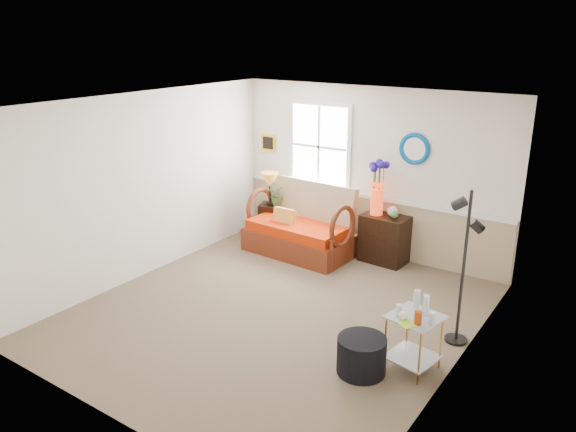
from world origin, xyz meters
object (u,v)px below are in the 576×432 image
Objects in this scene: side_table at (413,342)px; lamp_stand at (271,221)px; ottoman at (362,355)px; floor_lamp at (463,269)px; cabinet at (384,239)px; loveseat at (300,220)px.

lamp_stand is at bearing 146.76° from side_table.
ottoman is at bearing -138.28° from side_table.
ottoman is at bearing -119.37° from floor_lamp.
lamp_stand is 4.19m from side_table.
ottoman is (1.08, -2.82, -0.17)m from cabinet.
loveseat is 0.85m from lamp_stand.
cabinet reaches higher than lamp_stand.
lamp_stand is 1.19× the size of ottoman.
floor_lamp reaches higher than side_table.
loveseat is at bearing 134.34° from ottoman.
floor_lamp is at bearing -21.94° from lamp_stand.
floor_lamp is at bearing 75.59° from side_table.
ottoman is at bearing -42.71° from loveseat.
loveseat reaches higher than lamp_stand.
side_table is 0.34× the size of floor_lamp.
loveseat reaches higher than cabinet.
lamp_stand is at bearing 139.38° from ottoman.
loveseat is 2.74× the size of lamp_stand.
side_table is at bearing 41.72° from ottoman.
cabinet is (1.26, 0.43, -0.18)m from loveseat.
lamp_stand is 0.99× the size of side_table.
loveseat is 3.21m from floor_lamp.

